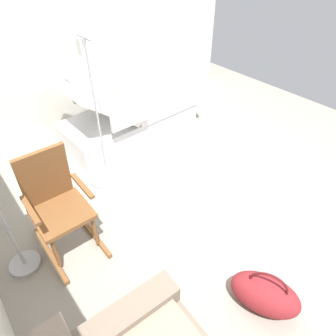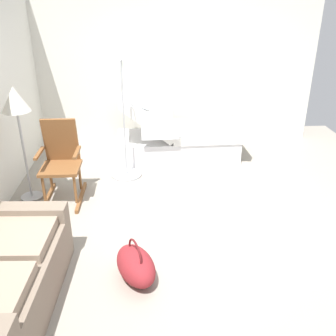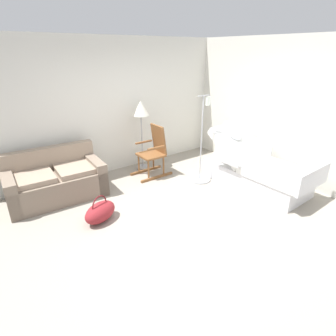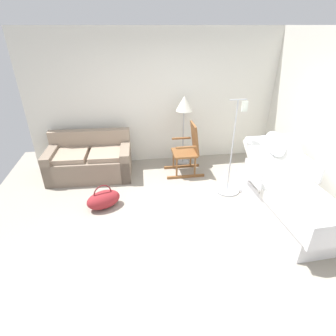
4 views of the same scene
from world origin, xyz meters
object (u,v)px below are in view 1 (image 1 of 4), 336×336
rocking_chair (57,205)px  iv_pole (105,162)px  duffel_bag (265,294)px  hospital_bed (129,115)px

rocking_chair → iv_pole: bearing=-53.2°
rocking_chair → duffel_bag: (-1.63, -0.96, -0.35)m
hospital_bed → iv_pole: 1.07m
hospital_bed → duffel_bag: (-2.91, 0.64, -0.16)m
rocking_chair → iv_pole: (0.59, -0.79, -0.25)m
rocking_chair → duffel_bag: size_ratio=1.64×
hospital_bed → duffel_bag: hospital_bed is taller
hospital_bed → duffel_bag: bearing=167.6°
rocking_chair → hospital_bed: bearing=-51.5°
duffel_bag → hospital_bed: bearing=-12.4°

